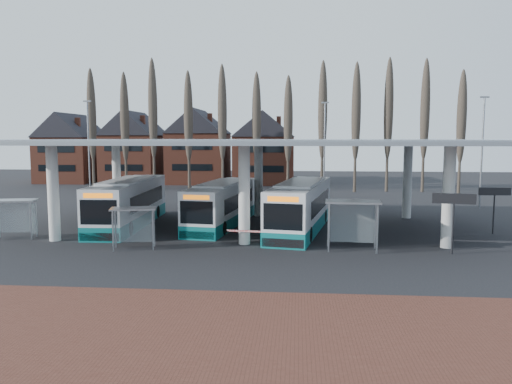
# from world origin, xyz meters

# --- Properties ---
(ground) EXTENTS (140.00, 140.00, 0.00)m
(ground) POSITION_xyz_m (0.00, 0.00, 0.00)
(ground) COLOR black
(ground) RESTS_ON ground
(brick_strip) EXTENTS (70.00, 10.00, 0.03)m
(brick_strip) POSITION_xyz_m (0.00, -12.00, 0.01)
(brick_strip) COLOR #562E22
(brick_strip) RESTS_ON ground
(station_canopy) EXTENTS (32.00, 16.00, 6.34)m
(station_canopy) POSITION_xyz_m (0.00, 8.00, 5.68)
(station_canopy) COLOR silver
(station_canopy) RESTS_ON ground
(poplar_row) EXTENTS (45.10, 1.10, 14.50)m
(poplar_row) POSITION_xyz_m (0.00, 33.00, 8.78)
(poplar_row) COLOR #473D33
(poplar_row) RESTS_ON ground
(townhouse_row) EXTENTS (36.80, 10.30, 12.25)m
(townhouse_row) POSITION_xyz_m (-15.75, 44.00, 5.94)
(townhouse_row) COLOR brown
(townhouse_row) RESTS_ON ground
(lamp_post_a) EXTENTS (0.80, 0.16, 10.17)m
(lamp_post_a) POSITION_xyz_m (-18.00, 22.00, 5.34)
(lamp_post_a) COLOR slate
(lamp_post_a) RESTS_ON ground
(lamp_post_b) EXTENTS (0.80, 0.16, 10.17)m
(lamp_post_b) POSITION_xyz_m (6.00, 26.00, 5.34)
(lamp_post_b) COLOR slate
(lamp_post_b) RESTS_ON ground
(lamp_post_c) EXTENTS (0.80, 0.16, 10.17)m
(lamp_post_c) POSITION_xyz_m (20.00, 20.00, 5.34)
(lamp_post_c) COLOR slate
(lamp_post_c) RESTS_ON ground
(bus_0) EXTENTS (3.13, 12.44, 3.43)m
(bus_0) POSITION_xyz_m (-9.20, 8.31, 1.62)
(bus_0) COLOR silver
(bus_0) RESTS_ON ground
(bus_1) EXTENTS (3.98, 11.79, 3.21)m
(bus_1) POSITION_xyz_m (-2.33, 9.03, 1.51)
(bus_1) COLOR silver
(bus_1) RESTS_ON ground
(bus_2) EXTENTS (4.75, 12.66, 3.44)m
(bus_2) POSITION_xyz_m (3.46, 7.36, 1.62)
(bus_2) COLOR silver
(bus_2) RESTS_ON ground
(shelter_0) EXTENTS (2.93, 1.89, 2.51)m
(shelter_0) POSITION_xyz_m (-14.89, 3.05, 1.82)
(shelter_0) COLOR gray
(shelter_0) RESTS_ON ground
(shelter_1) EXTENTS (2.82, 1.84, 2.41)m
(shelter_1) POSITION_xyz_m (-6.29, 0.76, 1.76)
(shelter_1) COLOR gray
(shelter_1) RESTS_ON ground
(shelter_2) EXTENTS (3.20, 1.76, 2.88)m
(shelter_2) POSITION_xyz_m (6.37, 1.43, 2.09)
(shelter_2) COLOR gray
(shelter_2) RESTS_ON ground
(info_sign_0) EXTENTS (2.27, 0.52, 3.40)m
(info_sign_0) POSITION_xyz_m (11.80, 0.78, 2.85)
(info_sign_0) COLOR black
(info_sign_0) RESTS_ON ground
(info_sign_1) EXTENTS (2.11, 0.22, 3.14)m
(info_sign_1) POSITION_xyz_m (16.37, 7.10, 2.64)
(info_sign_1) COLOR black
(info_sign_1) RESTS_ON ground
(barrier) EXTENTS (2.05, 0.68, 1.03)m
(barrier) POSITION_xyz_m (0.02, 2.09, 0.80)
(barrier) COLOR black
(barrier) RESTS_ON ground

